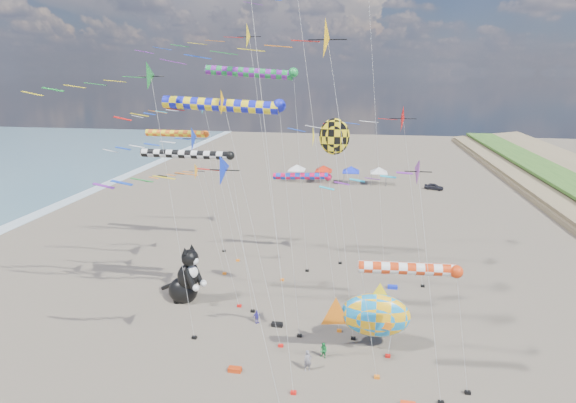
{
  "coord_description": "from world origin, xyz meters",
  "views": [
    {
      "loc": [
        5.5,
        -20.99,
        19.63
      ],
      "look_at": [
        0.14,
        12.0,
        10.04
      ],
      "focal_mm": 28.0,
      "sensor_mm": 36.0,
      "label": 1
    }
  ],
  "objects_px": {
    "person_adult": "(308,361)",
    "parked_car": "(434,187)",
    "fish_inflatable": "(374,315)",
    "child_green": "(324,351)",
    "child_blue": "(257,317)",
    "cat_inflatable": "(185,273)"
  },
  "relations": [
    {
      "from": "cat_inflatable",
      "to": "parked_car",
      "type": "xyz_separation_m",
      "value": [
        27.7,
        44.74,
        -2.16
      ]
    },
    {
      "from": "fish_inflatable",
      "to": "parked_car",
      "type": "relative_size",
      "value": 2.1
    },
    {
      "from": "fish_inflatable",
      "to": "child_green",
      "type": "distance_m",
      "value": 4.48
    },
    {
      "from": "fish_inflatable",
      "to": "child_blue",
      "type": "relative_size",
      "value": 5.88
    },
    {
      "from": "fish_inflatable",
      "to": "cat_inflatable",
      "type": "bearing_deg",
      "value": 164.16
    },
    {
      "from": "person_adult",
      "to": "child_green",
      "type": "distance_m",
      "value": 1.85
    },
    {
      "from": "child_green",
      "to": "cat_inflatable",
      "type": "bearing_deg",
      "value": -173.36
    },
    {
      "from": "parked_car",
      "to": "fish_inflatable",
      "type": "bearing_deg",
      "value": -174.06
    },
    {
      "from": "cat_inflatable",
      "to": "child_green",
      "type": "distance_m",
      "value": 14.47
    },
    {
      "from": "child_blue",
      "to": "parked_car",
      "type": "height_order",
      "value": "child_blue"
    },
    {
      "from": "person_adult",
      "to": "fish_inflatable",
      "type": "bearing_deg",
      "value": 11.84
    },
    {
      "from": "person_adult",
      "to": "parked_car",
      "type": "relative_size",
      "value": 0.48
    },
    {
      "from": "person_adult",
      "to": "cat_inflatable",
      "type": "bearing_deg",
      "value": 120.22
    },
    {
      "from": "fish_inflatable",
      "to": "child_green",
      "type": "bearing_deg",
      "value": -152.34
    },
    {
      "from": "child_green",
      "to": "child_blue",
      "type": "bearing_deg",
      "value": -179.98
    },
    {
      "from": "person_adult",
      "to": "parked_car",
      "type": "bearing_deg",
      "value": 47.62
    },
    {
      "from": "fish_inflatable",
      "to": "person_adult",
      "type": "bearing_deg",
      "value": -142.53
    },
    {
      "from": "child_blue",
      "to": "parked_car",
      "type": "bearing_deg",
      "value": 23.37
    },
    {
      "from": "cat_inflatable",
      "to": "child_blue",
      "type": "bearing_deg",
      "value": -2.15
    },
    {
      "from": "fish_inflatable",
      "to": "person_adult",
      "type": "height_order",
      "value": "fish_inflatable"
    },
    {
      "from": "child_green",
      "to": "child_blue",
      "type": "relative_size",
      "value": 1.05
    },
    {
      "from": "cat_inflatable",
      "to": "person_adult",
      "type": "distance_m",
      "value": 14.42
    }
  ]
}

